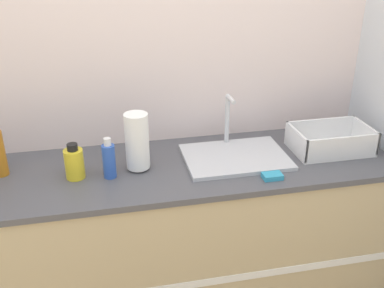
{
  "coord_description": "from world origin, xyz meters",
  "views": [
    {
      "loc": [
        -0.25,
        -1.59,
        1.96
      ],
      "look_at": [
        0.15,
        0.27,
        1.06
      ],
      "focal_mm": 42.0,
      "sensor_mm": 36.0,
      "label": 1
    }
  ],
  "objects_px": {
    "sink": "(235,155)",
    "paper_towel_roll": "(137,142)",
    "bottle_blue": "(109,160)",
    "bottle_yellow": "(74,163)",
    "dish_rack": "(330,142)"
  },
  "relations": [
    {
      "from": "sink",
      "to": "paper_towel_roll",
      "type": "height_order",
      "value": "sink"
    },
    {
      "from": "bottle_blue",
      "to": "bottle_yellow",
      "type": "distance_m",
      "value": 0.16
    },
    {
      "from": "paper_towel_roll",
      "to": "bottle_blue",
      "type": "relative_size",
      "value": 1.43
    },
    {
      "from": "paper_towel_roll",
      "to": "bottle_yellow",
      "type": "relative_size",
      "value": 1.65
    },
    {
      "from": "sink",
      "to": "paper_towel_roll",
      "type": "bearing_deg",
      "value": -179.13
    },
    {
      "from": "dish_rack",
      "to": "bottle_blue",
      "type": "relative_size",
      "value": 2.02
    },
    {
      "from": "sink",
      "to": "bottle_blue",
      "type": "xyz_separation_m",
      "value": [
        -0.62,
        -0.06,
        0.07
      ]
    },
    {
      "from": "sink",
      "to": "bottle_blue",
      "type": "distance_m",
      "value": 0.62
    },
    {
      "from": "dish_rack",
      "to": "bottle_yellow",
      "type": "height_order",
      "value": "bottle_yellow"
    },
    {
      "from": "sink",
      "to": "bottle_yellow",
      "type": "xyz_separation_m",
      "value": [
        -0.77,
        -0.03,
        0.06
      ]
    },
    {
      "from": "paper_towel_roll",
      "to": "sink",
      "type": "bearing_deg",
      "value": 0.87
    },
    {
      "from": "sink",
      "to": "bottle_yellow",
      "type": "height_order",
      "value": "sink"
    },
    {
      "from": "dish_rack",
      "to": "sink",
      "type": "bearing_deg",
      "value": 178.5
    },
    {
      "from": "bottle_blue",
      "to": "bottle_yellow",
      "type": "xyz_separation_m",
      "value": [
        -0.16,
        0.03,
        -0.01
      ]
    },
    {
      "from": "bottle_blue",
      "to": "bottle_yellow",
      "type": "relative_size",
      "value": 1.15
    }
  ]
}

